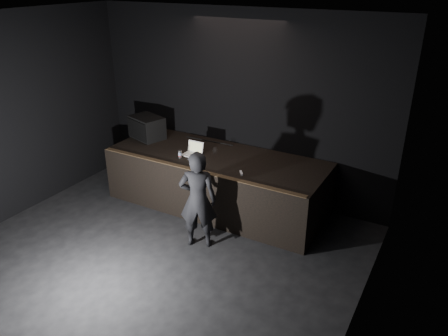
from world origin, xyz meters
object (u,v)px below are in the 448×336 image
Objects in this scene: stage_riser at (217,181)px; laptop at (193,151)px; beer_can at (180,154)px; person at (198,200)px; stage_monitor at (147,127)px.

laptop is at bearing -161.40° from stage_riser.
person is (0.92, -0.87, -0.26)m from beer_can.
stage_riser is at bearing 37.45° from beer_can.
stage_monitor is 5.26× the size of beer_can.
person is (0.81, -1.13, -0.25)m from laptop.
person reaches higher than laptop.
person is (0.40, -1.27, 0.31)m from stage_riser.
laptop reaches higher than stage_riser.
stage_monitor is at bearing -57.45° from person.
person is at bearing -16.47° from stage_monitor.
laptop is 0.29m from beer_can.
stage_riser is 12.33× the size of laptop.
person is (2.07, -1.39, -0.41)m from stage_monitor.
laptop is (1.26, -0.26, -0.16)m from stage_monitor.
person is at bearing -72.55° from stage_riser.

